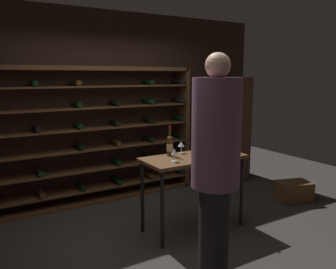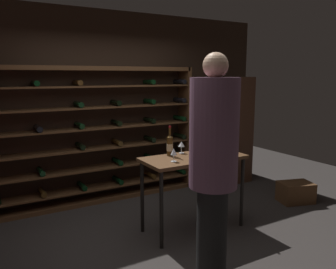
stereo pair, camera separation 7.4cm
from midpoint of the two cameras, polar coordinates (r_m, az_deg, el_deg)
name	(u,v)px [view 1 (the left image)]	position (r m, az deg, el deg)	size (l,w,h in m)	color
ground_plane	(160,237)	(4.24, -1.93, -16.60)	(9.46, 9.46, 0.00)	#383330
back_wall	(103,106)	(5.40, -11.08, 4.69)	(5.63, 0.10, 2.84)	#332319
wine_rack	(98,136)	(5.20, -11.86, -0.26)	(3.08, 0.32, 2.01)	brown
tasting_table	(193,165)	(4.18, 3.73, -5.07)	(1.25, 0.58, 0.92)	brown
person_host_in_suit	(216,158)	(3.09, 7.21, -3.96)	(0.43, 0.43, 2.08)	black
wine_crate	(294,191)	(5.59, 19.75, -8.87)	(0.48, 0.34, 0.30)	brown
display_cabinet	(235,130)	(6.20, 10.73, 0.76)	(0.44, 0.36, 1.86)	#4C2D1E
wine_bottle_amber_reserve	(220,140)	(4.57, 8.19, -0.94)	(0.08, 0.08, 0.34)	black
wine_bottle_gold_foil	(170,145)	(4.16, -0.20, -1.79)	(0.07, 0.07, 0.36)	#4C3314
wine_bottle_green_slim	(222,144)	(4.32, 8.48, -1.61)	(0.08, 0.08, 0.34)	black
wine_glass_stemmed_center	(174,152)	(3.87, 0.49, -2.96)	(0.07, 0.07, 0.15)	silver
wine_glass_stemmed_right	(181,145)	(4.30, 1.72, -1.67)	(0.08, 0.08, 0.15)	silver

